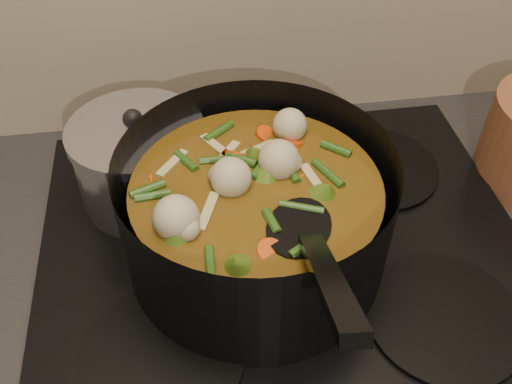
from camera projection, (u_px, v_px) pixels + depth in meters
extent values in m
cube|color=black|center=(284.00, 270.00, 0.76)|extent=(2.64, 0.64, 0.05)
cube|color=black|center=(285.00, 254.00, 0.73)|extent=(0.62, 0.54, 0.02)
cylinder|color=black|center=(163.00, 355.00, 0.62)|extent=(0.18, 0.18, 0.01)
cylinder|color=black|center=(444.00, 317.00, 0.65)|extent=(0.18, 0.18, 0.01)
cylinder|color=black|center=(156.00, 190.00, 0.80)|extent=(0.18, 0.18, 0.01)
cylinder|color=black|center=(376.00, 167.00, 0.84)|extent=(0.18, 0.18, 0.01)
cylinder|color=black|center=(256.00, 211.00, 0.67)|extent=(0.39, 0.39, 0.16)
cylinder|color=black|center=(256.00, 252.00, 0.72)|extent=(0.31, 0.31, 0.01)
cylinder|color=brown|center=(256.00, 219.00, 0.68)|extent=(0.29, 0.29, 0.11)
cylinder|color=#E43C0A|center=(293.00, 184.00, 0.64)|extent=(0.03, 0.03, 0.03)
cylinder|color=#E43C0A|center=(277.00, 148.00, 0.69)|extent=(0.04, 0.04, 0.03)
cylinder|color=#E43C0A|center=(198.00, 142.00, 0.70)|extent=(0.04, 0.04, 0.03)
cylinder|color=#E43C0A|center=(204.00, 196.00, 0.63)|extent=(0.03, 0.04, 0.03)
cylinder|color=#E43C0A|center=(230.00, 248.00, 0.58)|extent=(0.04, 0.04, 0.03)
cylinder|color=#E43C0A|center=(283.00, 207.00, 0.62)|extent=(0.04, 0.04, 0.03)
cylinder|color=#E43C0A|center=(319.00, 176.00, 0.65)|extent=(0.04, 0.04, 0.03)
cylinder|color=#E43C0A|center=(275.00, 130.00, 0.72)|extent=(0.04, 0.03, 0.03)
cylinder|color=#E43C0A|center=(219.00, 165.00, 0.67)|extent=(0.04, 0.04, 0.03)
sphere|color=beige|center=(314.00, 173.00, 0.64)|extent=(0.04, 0.04, 0.04)
sphere|color=beige|center=(228.00, 146.00, 0.67)|extent=(0.04, 0.04, 0.04)
sphere|color=beige|center=(216.00, 213.00, 0.59)|extent=(0.04, 0.04, 0.04)
sphere|color=beige|center=(314.00, 192.00, 0.62)|extent=(0.04, 0.04, 0.04)
cone|color=#4D6F1B|center=(284.00, 241.00, 0.57)|extent=(0.04, 0.04, 0.04)
cone|color=#4D6F1B|center=(329.00, 163.00, 0.66)|extent=(0.04, 0.04, 0.04)
cone|color=#4D6F1B|center=(225.00, 137.00, 0.69)|extent=(0.04, 0.04, 0.04)
cone|color=#4D6F1B|center=(181.00, 210.00, 0.60)|extent=(0.04, 0.04, 0.04)
cone|color=#4D6F1B|center=(302.00, 235.00, 0.58)|extent=(0.04, 0.04, 0.04)
cylinder|color=#315318|center=(279.00, 161.00, 0.66)|extent=(0.01, 0.04, 0.01)
cylinder|color=#315318|center=(237.00, 126.00, 0.71)|extent=(0.04, 0.03, 0.01)
cylinder|color=#315318|center=(191.00, 158.00, 0.67)|extent=(0.04, 0.02, 0.01)
cylinder|color=#315318|center=(196.00, 196.00, 0.62)|extent=(0.03, 0.04, 0.01)
cylinder|color=#315318|center=(236.00, 212.00, 0.60)|extent=(0.03, 0.04, 0.01)
cylinder|color=#315318|center=(294.00, 255.00, 0.56)|extent=(0.04, 0.02, 0.01)
cylinder|color=#315318|center=(332.00, 206.00, 0.61)|extent=(0.04, 0.03, 0.01)
cylinder|color=#315318|center=(310.00, 168.00, 0.66)|extent=(0.01, 0.04, 0.01)
cylinder|color=#315318|center=(269.00, 158.00, 0.67)|extent=(0.04, 0.03, 0.01)
cylinder|color=#315318|center=(215.00, 131.00, 0.70)|extent=(0.04, 0.02, 0.01)
cylinder|color=#315318|center=(182.00, 170.00, 0.65)|extent=(0.03, 0.04, 0.01)
cylinder|color=#315318|center=(202.00, 207.00, 0.61)|extent=(0.03, 0.04, 0.01)
cylinder|color=#315318|center=(247.00, 215.00, 0.60)|extent=(0.04, 0.02, 0.01)
cylinder|color=#315318|center=(318.00, 244.00, 0.57)|extent=(0.04, 0.04, 0.01)
cube|color=tan|center=(188.00, 177.00, 0.64)|extent=(0.05, 0.01, 0.00)
cube|color=tan|center=(233.00, 235.00, 0.58)|extent=(0.02, 0.05, 0.00)
cube|color=tan|center=(321.00, 207.00, 0.61)|extent=(0.04, 0.03, 0.00)
cube|color=tan|center=(294.00, 148.00, 0.68)|extent=(0.04, 0.04, 0.00)
cube|color=tan|center=(209.00, 153.00, 0.67)|extent=(0.03, 0.05, 0.00)
cube|color=tan|center=(197.00, 215.00, 0.60)|extent=(0.05, 0.02, 0.00)
ellipsoid|color=black|center=(299.00, 228.00, 0.59)|extent=(0.10, 0.11, 0.01)
cube|color=black|center=(328.00, 279.00, 0.48)|extent=(0.04, 0.19, 0.12)
cylinder|color=silver|center=(142.00, 166.00, 0.76)|extent=(0.17, 0.17, 0.11)
cylinder|color=silver|center=(135.00, 131.00, 0.72)|extent=(0.18, 0.18, 0.01)
sphere|color=black|center=(133.00, 119.00, 0.71)|extent=(0.03, 0.03, 0.03)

